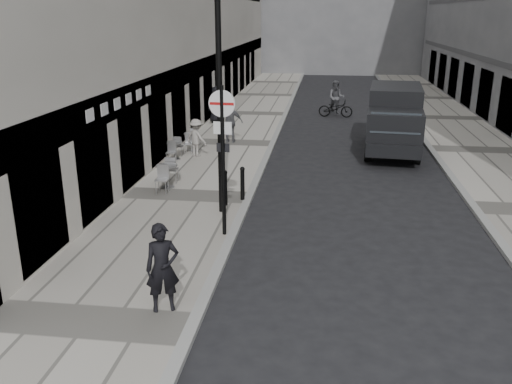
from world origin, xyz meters
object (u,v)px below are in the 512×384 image
cyclist (336,103)px  walking_man (162,268)px  lamppost (219,92)px  panel_van (394,116)px  sign_post (223,142)px

cyclist → walking_man: bearing=-93.7°
lamppost → panel_van: size_ratio=1.06×
sign_post → lamppost: 2.04m
walking_man → cyclist: 22.58m
sign_post → walking_man: bearing=-91.8°
walking_man → sign_post: size_ratio=0.46×
cyclist → sign_post: bearing=-94.2°
walking_man → panel_van: panel_van is taller
walking_man → lamppost: bearing=67.3°
panel_van → cyclist: (-2.38, 7.86, -0.72)m
lamppost → panel_van: bearing=56.0°
walking_man → sign_post: (0.47, 3.96, 1.62)m
lamppost → cyclist: bearing=78.1°
lamppost → panel_van: (5.89, 8.75, -2.12)m
walking_man → lamppost: (0.07, 5.68, 2.63)m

